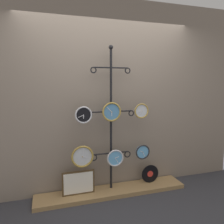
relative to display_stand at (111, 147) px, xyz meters
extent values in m
plane|color=#333338|center=(0.00, -0.41, -0.68)|extent=(12.00, 12.00, 0.00)
cube|color=gray|center=(0.00, 0.16, 0.72)|extent=(4.40, 0.04, 2.80)
cube|color=#9E7A4C|center=(0.00, -0.06, -0.65)|extent=(2.20, 0.36, 0.06)
cylinder|color=black|center=(0.00, 0.00, -0.67)|extent=(0.37, 0.37, 0.02)
cylinder|color=black|center=(0.00, 0.00, 0.36)|extent=(0.03, 0.03, 2.04)
sphere|color=black|center=(0.00, 0.00, 1.41)|extent=(0.06, 0.06, 0.06)
cylinder|color=black|center=(-0.12, 0.00, 1.13)|extent=(0.25, 0.02, 0.02)
torus|color=black|center=(-0.25, 0.00, 1.10)|extent=(0.09, 0.02, 0.09)
cylinder|color=black|center=(0.12, 0.00, 1.13)|extent=(0.25, 0.02, 0.02)
torus|color=black|center=(0.25, 0.00, 1.10)|extent=(0.09, 0.02, 0.09)
cylinder|color=black|center=(-0.16, 0.00, 0.52)|extent=(0.31, 0.02, 0.02)
torus|color=black|center=(-0.31, 0.00, 0.48)|extent=(0.09, 0.02, 0.09)
cylinder|color=black|center=(0.16, 0.00, 0.52)|extent=(0.31, 0.02, 0.02)
torus|color=black|center=(0.31, 0.00, 0.48)|extent=(0.09, 0.02, 0.09)
cylinder|color=black|center=(-0.13, 0.00, -0.09)|extent=(0.26, 0.02, 0.02)
torus|color=black|center=(-0.26, 0.00, -0.13)|extent=(0.10, 0.02, 0.10)
cylinder|color=black|center=(0.13, 0.00, -0.09)|extent=(0.26, 0.02, 0.02)
torus|color=black|center=(0.26, 0.00, -0.13)|extent=(0.10, 0.02, 0.10)
cylinder|color=black|center=(-0.41, -0.08, 0.50)|extent=(0.21, 0.02, 0.21)
torus|color=silver|center=(-0.41, -0.09, 0.50)|extent=(0.23, 0.02, 0.23)
cylinder|color=silver|center=(-0.41, -0.09, 0.50)|extent=(0.01, 0.01, 0.01)
cube|color=silver|center=(-0.41, -0.09, 0.48)|extent=(0.01, 0.00, 0.05)
cube|color=silver|center=(-0.44, -0.10, 0.49)|extent=(0.08, 0.00, 0.04)
cylinder|color=#4C84B2|center=(-0.02, -0.07, 0.53)|extent=(0.25, 0.02, 0.25)
torus|color=#A58438|center=(-0.02, -0.09, 0.53)|extent=(0.27, 0.02, 0.27)
cylinder|color=#A58438|center=(-0.02, -0.09, 0.53)|extent=(0.01, 0.01, 0.01)
cube|color=silver|center=(-0.02, -0.09, 0.50)|extent=(0.01, 0.00, 0.06)
cube|color=silver|center=(-0.05, -0.09, 0.56)|extent=(0.07, 0.00, 0.07)
cylinder|color=silver|center=(0.43, -0.07, 0.52)|extent=(0.20, 0.02, 0.20)
torus|color=#A58438|center=(0.43, -0.09, 0.52)|extent=(0.22, 0.02, 0.22)
cylinder|color=#A58438|center=(0.43, -0.09, 0.52)|extent=(0.01, 0.01, 0.01)
cube|color=silver|center=(0.42, -0.09, 0.50)|extent=(0.03, 0.00, 0.05)
cube|color=silver|center=(0.40, -0.09, 0.51)|extent=(0.08, 0.00, 0.03)
cylinder|color=silver|center=(-0.43, -0.08, -0.07)|extent=(0.28, 0.02, 0.28)
torus|color=#A58438|center=(-0.43, -0.10, -0.07)|extent=(0.31, 0.03, 0.31)
cylinder|color=#A58438|center=(-0.43, -0.10, -0.07)|extent=(0.02, 0.01, 0.02)
cube|color=silver|center=(-0.40, -0.10, -0.08)|extent=(0.07, 0.00, 0.02)
cube|color=silver|center=(-0.42, -0.10, -0.01)|extent=(0.03, 0.00, 0.11)
cylinder|color=#60A8DB|center=(0.04, -0.08, -0.14)|extent=(0.22, 0.02, 0.22)
torus|color=silver|center=(0.04, -0.09, -0.14)|extent=(0.25, 0.02, 0.25)
cylinder|color=silver|center=(0.04, -0.09, -0.14)|extent=(0.01, 0.01, 0.01)
cube|color=silver|center=(0.06, -0.09, -0.13)|extent=(0.05, 0.00, 0.03)
cube|color=silver|center=(0.06, -0.10, -0.18)|extent=(0.05, 0.00, 0.08)
cylinder|color=#60A8DB|center=(0.47, -0.07, -0.09)|extent=(0.20, 0.02, 0.20)
torus|color=#262628|center=(0.47, -0.09, -0.09)|extent=(0.22, 0.02, 0.22)
cylinder|color=#262628|center=(0.47, -0.09, -0.09)|extent=(0.01, 0.01, 0.01)
cube|color=silver|center=(0.45, -0.09, -0.08)|extent=(0.05, 0.00, 0.03)
cube|color=silver|center=(0.48, -0.09, -0.13)|extent=(0.04, 0.00, 0.08)
cylinder|color=black|center=(0.63, -0.02, -0.48)|extent=(0.28, 0.01, 0.28)
cylinder|color=red|center=(0.63, -0.03, -0.48)|extent=(0.10, 0.00, 0.10)
cube|color=#4C381E|center=(-0.49, -0.06, -0.45)|extent=(0.45, 0.02, 0.34)
cube|color=white|center=(-0.49, -0.07, -0.45)|extent=(0.41, 0.00, 0.30)
camera|label=1|loc=(-0.89, -2.93, 0.93)|focal=35.00mm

